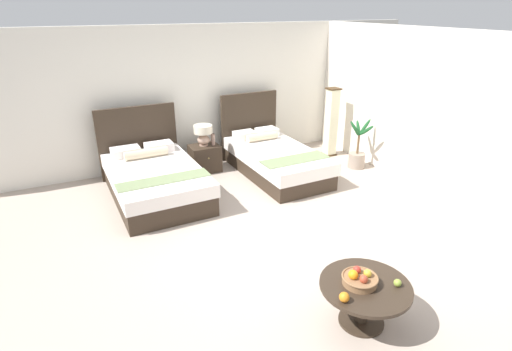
{
  "coord_description": "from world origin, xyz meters",
  "views": [
    {
      "loc": [
        -2.22,
        -3.98,
        2.83
      ],
      "look_at": [
        0.01,
        0.57,
        0.68
      ],
      "focal_mm": 28.47,
      "sensor_mm": 36.0,
      "label": 1
    }
  ],
  "objects_px": {
    "bed_near_window": "(154,178)",
    "bed_near_corner": "(274,158)",
    "loose_orange": "(344,297)",
    "floor_lamp_corner": "(331,122)",
    "table_lamp": "(203,133)",
    "coffee_table": "(364,294)",
    "loose_apple": "(398,283)",
    "fruit_bowl": "(360,279)",
    "vase": "(213,139)",
    "potted_palm": "(357,154)",
    "nightstand": "(205,158)"
  },
  "relations": [
    {
      "from": "bed_near_window",
      "to": "bed_near_corner",
      "type": "bearing_deg",
      "value": 0.15
    },
    {
      "from": "bed_near_corner",
      "to": "nightstand",
      "type": "xyz_separation_m",
      "value": [
        -1.08,
        0.63,
        -0.04
      ]
    },
    {
      "from": "coffee_table",
      "to": "floor_lamp_corner",
      "type": "distance_m",
      "value": 4.76
    },
    {
      "from": "coffee_table",
      "to": "loose_orange",
      "type": "height_order",
      "value": "loose_orange"
    },
    {
      "from": "fruit_bowl",
      "to": "floor_lamp_corner",
      "type": "bearing_deg",
      "value": 57.43
    },
    {
      "from": "nightstand",
      "to": "floor_lamp_corner",
      "type": "xyz_separation_m",
      "value": [
        2.55,
        -0.29,
        0.43
      ]
    },
    {
      "from": "vase",
      "to": "floor_lamp_corner",
      "type": "xyz_separation_m",
      "value": [
        2.39,
        -0.25,
        0.08
      ]
    },
    {
      "from": "bed_near_corner",
      "to": "floor_lamp_corner",
      "type": "xyz_separation_m",
      "value": [
        1.47,
        0.34,
        0.39
      ]
    },
    {
      "from": "loose_orange",
      "to": "floor_lamp_corner",
      "type": "bearing_deg",
      "value": 55.58
    },
    {
      "from": "coffee_table",
      "to": "loose_orange",
      "type": "xyz_separation_m",
      "value": [
        -0.33,
        -0.1,
        0.15
      ]
    },
    {
      "from": "coffee_table",
      "to": "loose_orange",
      "type": "distance_m",
      "value": 0.37
    },
    {
      "from": "bed_near_window",
      "to": "coffee_table",
      "type": "distance_m",
      "value": 3.85
    },
    {
      "from": "loose_orange",
      "to": "floor_lamp_corner",
      "type": "distance_m",
      "value": 5.01
    },
    {
      "from": "bed_near_window",
      "to": "coffee_table",
      "type": "height_order",
      "value": "bed_near_window"
    },
    {
      "from": "bed_near_corner",
      "to": "coffee_table",
      "type": "height_order",
      "value": "bed_near_corner"
    },
    {
      "from": "bed_near_corner",
      "to": "table_lamp",
      "type": "distance_m",
      "value": 1.34
    },
    {
      "from": "vase",
      "to": "fruit_bowl",
      "type": "relative_size",
      "value": 0.63
    },
    {
      "from": "bed_near_corner",
      "to": "floor_lamp_corner",
      "type": "height_order",
      "value": "floor_lamp_corner"
    },
    {
      "from": "bed_near_window",
      "to": "fruit_bowl",
      "type": "distance_m",
      "value": 3.81
    },
    {
      "from": "nightstand",
      "to": "vase",
      "type": "distance_m",
      "value": 0.38
    },
    {
      "from": "bed_near_window",
      "to": "vase",
      "type": "distance_m",
      "value": 1.39
    },
    {
      "from": "bed_near_window",
      "to": "table_lamp",
      "type": "distance_m",
      "value": 1.32
    },
    {
      "from": "bed_near_corner",
      "to": "loose_apple",
      "type": "distance_m",
      "value": 3.92
    },
    {
      "from": "bed_near_corner",
      "to": "loose_orange",
      "type": "distance_m",
      "value": 4.03
    },
    {
      "from": "bed_near_corner",
      "to": "floor_lamp_corner",
      "type": "distance_m",
      "value": 1.56
    },
    {
      "from": "bed_near_window",
      "to": "loose_apple",
      "type": "bearing_deg",
      "value": -70.55
    },
    {
      "from": "nightstand",
      "to": "fruit_bowl",
      "type": "bearing_deg",
      "value": -90.03
    },
    {
      "from": "nightstand",
      "to": "vase",
      "type": "xyz_separation_m",
      "value": [
        0.16,
        -0.04,
        0.35
      ]
    },
    {
      "from": "bed_near_corner",
      "to": "vase",
      "type": "relative_size",
      "value": 10.51
    },
    {
      "from": "nightstand",
      "to": "potted_palm",
      "type": "height_order",
      "value": "potted_palm"
    },
    {
      "from": "table_lamp",
      "to": "fruit_bowl",
      "type": "bearing_deg",
      "value": -90.03
    },
    {
      "from": "bed_near_window",
      "to": "coffee_table",
      "type": "xyz_separation_m",
      "value": [
        1.11,
        -3.69,
        0.04
      ]
    },
    {
      "from": "loose_apple",
      "to": "floor_lamp_corner",
      "type": "distance_m",
      "value": 4.76
    },
    {
      "from": "fruit_bowl",
      "to": "potted_palm",
      "type": "height_order",
      "value": "potted_palm"
    },
    {
      "from": "coffee_table",
      "to": "floor_lamp_corner",
      "type": "relative_size",
      "value": 0.63
    },
    {
      "from": "nightstand",
      "to": "loose_apple",
      "type": "distance_m",
      "value": 4.48
    },
    {
      "from": "table_lamp",
      "to": "fruit_bowl",
      "type": "relative_size",
      "value": 1.11
    },
    {
      "from": "coffee_table",
      "to": "fruit_bowl",
      "type": "bearing_deg",
      "value": 142.86
    },
    {
      "from": "table_lamp",
      "to": "bed_near_corner",
      "type": "bearing_deg",
      "value": -31.0
    },
    {
      "from": "table_lamp",
      "to": "floor_lamp_corner",
      "type": "distance_m",
      "value": 2.57
    },
    {
      "from": "loose_apple",
      "to": "loose_orange",
      "type": "relative_size",
      "value": 0.79
    },
    {
      "from": "vase",
      "to": "potted_palm",
      "type": "relative_size",
      "value": 0.23
    },
    {
      "from": "loose_apple",
      "to": "floor_lamp_corner",
      "type": "xyz_separation_m",
      "value": [
        2.26,
        4.18,
        0.2
      ]
    },
    {
      "from": "bed_near_window",
      "to": "table_lamp",
      "type": "bearing_deg",
      "value": 31.7
    },
    {
      "from": "bed_near_window",
      "to": "potted_palm",
      "type": "relative_size",
      "value": 2.33
    },
    {
      "from": "bed_near_window",
      "to": "potted_palm",
      "type": "bearing_deg",
      "value": -6.97
    },
    {
      "from": "loose_apple",
      "to": "bed_near_window",
      "type": "bearing_deg",
      "value": 109.45
    },
    {
      "from": "table_lamp",
      "to": "fruit_bowl",
      "type": "height_order",
      "value": "table_lamp"
    },
    {
      "from": "bed_near_window",
      "to": "table_lamp",
      "type": "relative_size",
      "value": 5.76
    },
    {
      "from": "bed_near_corner",
      "to": "potted_palm",
      "type": "height_order",
      "value": "bed_near_corner"
    }
  ]
}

